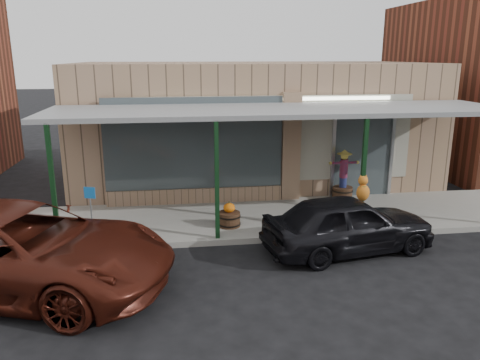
{
  "coord_description": "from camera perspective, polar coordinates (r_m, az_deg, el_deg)",
  "views": [
    {
      "loc": [
        -2.7,
        -8.44,
        4.43
      ],
      "look_at": [
        -1.19,
        2.6,
        1.46
      ],
      "focal_mm": 35.0,
      "sensor_mm": 36.0,
      "label": 1
    }
  ],
  "objects": [
    {
      "name": "ground",
      "position": [
        9.91,
        9.07,
        -11.86
      ],
      "size": [
        120.0,
        120.0,
        0.0
      ],
      "primitive_type": "plane",
      "color": "black",
      "rests_on": "ground"
    },
    {
      "name": "sidewalk",
      "position": [
        13.09,
        4.58,
        -4.58
      ],
      "size": [
        40.0,
        3.2,
        0.15
      ],
      "primitive_type": "cube",
      "color": "gray",
      "rests_on": "ground"
    },
    {
      "name": "storefront",
      "position": [
        16.98,
        1.44,
        7.0
      ],
      "size": [
        12.0,
        6.25,
        4.2
      ],
      "color": "#95745B",
      "rests_on": "ground"
    },
    {
      "name": "awning",
      "position": [
        12.38,
        4.9,
        8.27
      ],
      "size": [
        12.0,
        3.0,
        3.04
      ],
      "color": "slate",
      "rests_on": "ground"
    },
    {
      "name": "block_buildings_near",
      "position": [
        18.27,
        7.32,
        12.71
      ],
      "size": [
        61.0,
        8.0,
        8.0
      ],
      "color": "brown",
      "rests_on": "ground"
    },
    {
      "name": "barrel_scarecrow",
      "position": [
        14.57,
        12.44,
        -0.37
      ],
      "size": [
        0.91,
        0.79,
        1.57
      ],
      "rotation": [
        0.0,
        0.0,
        0.39
      ],
      "color": "#45291B",
      "rests_on": "sidewalk"
    },
    {
      "name": "barrel_pumpkin",
      "position": [
        12.12,
        -1.32,
        -4.58
      ],
      "size": [
        0.6,
        0.6,
        0.67
      ],
      "rotation": [
        0.0,
        0.0,
        -0.06
      ],
      "color": "#45291B",
      "rests_on": "sidewalk"
    },
    {
      "name": "handicap_sign",
      "position": [
        11.56,
        -17.74,
        -3.08
      ],
      "size": [
        0.27,
        0.1,
        1.32
      ],
      "rotation": [
        0.0,
        0.0,
        -0.29
      ],
      "color": "gray",
      "rests_on": "sidewalk"
    },
    {
      "name": "parked_sedan",
      "position": [
        11.11,
        13.07,
        -5.21
      ],
      "size": [
        4.21,
        2.28,
        1.62
      ],
      "rotation": [
        0.0,
        0.0,
        1.75
      ],
      "color": "black",
      "rests_on": "ground"
    },
    {
      "name": "car_maroon",
      "position": [
        10.04,
        -25.29,
        -7.64
      ],
      "size": [
        6.52,
        4.5,
        1.65
      ],
      "primitive_type": "imported",
      "rotation": [
        0.0,
        0.0,
        1.25
      ],
      "color": "#46170E",
      "rests_on": "ground"
    }
  ]
}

